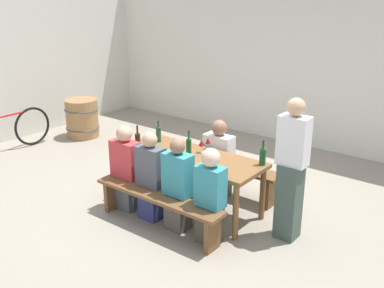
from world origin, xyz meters
name	(u,v)px	position (x,y,z in m)	size (l,w,h in m)	color
ground_plane	(192,208)	(0.00, 0.00, 0.00)	(24.00, 24.00, 0.00)	gray
back_wall	(308,56)	(0.00, 3.30, 1.60)	(14.00, 0.20, 3.20)	silver
tasting_table	(192,161)	(0.00, 0.00, 0.66)	(1.90, 0.73, 0.75)	brown
bench_near	(158,202)	(0.00, -0.67, 0.35)	(1.80, 0.30, 0.45)	brown
bench_far	(221,168)	(0.00, 0.67, 0.35)	(1.80, 0.30, 0.45)	brown
wine_bottle_0	(189,147)	(-0.03, -0.03, 0.87)	(0.07, 0.07, 0.33)	#194723
wine_bottle_1	(138,141)	(-0.66, -0.30, 0.87)	(0.07, 0.07, 0.34)	#332814
wine_bottle_2	(159,134)	(-0.68, 0.13, 0.86)	(0.07, 0.07, 0.29)	#234C2D
wine_bottle_3	(263,156)	(0.87, 0.26, 0.86)	(0.08, 0.08, 0.31)	#194723
wine_glass_0	(202,143)	(0.04, 0.15, 0.88)	(0.08, 0.08, 0.18)	silver
wine_glass_1	(208,141)	(0.03, 0.30, 0.86)	(0.07, 0.07, 0.16)	silver
seated_guest_near_0	(126,170)	(-0.68, -0.52, 0.54)	(0.39, 0.24, 1.14)	#4D5257
seated_guest_near_1	(151,178)	(-0.24, -0.52, 0.54)	(0.36, 0.24, 1.14)	navy
seated_guest_near_2	(178,187)	(0.19, -0.52, 0.54)	(0.35, 0.24, 1.15)	#504843
seated_guest_near_3	(210,197)	(0.66, -0.52, 0.56)	(0.33, 0.24, 1.14)	#464737
seated_guest_far_0	(219,161)	(0.06, 0.52, 0.52)	(0.41, 0.24, 1.10)	#424C39
standing_host	(291,172)	(1.32, 0.12, 0.82)	(0.33, 0.24, 1.68)	#3E4F48
wine_barrel	(82,118)	(-3.49, 1.06, 0.36)	(0.64, 0.64, 0.73)	#9E7247
parked_bicycle_0	(6,132)	(-3.84, -0.32, 0.37)	(0.20, 1.69, 0.90)	black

